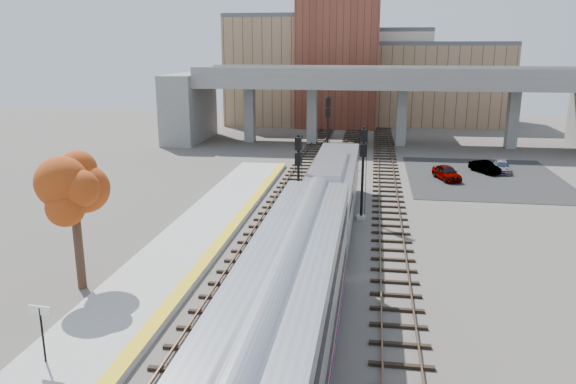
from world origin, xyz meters
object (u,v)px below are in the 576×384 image
(coach, at_px, (276,358))
(locomotive, at_px, (332,190))
(signal_mast_mid, at_px, (362,176))
(car_c, at_px, (502,167))
(car_b, at_px, (485,167))
(signal_mast_near, at_px, (298,186))
(tree, at_px, (73,191))
(signal_mast_far, at_px, (328,130))
(car_a, at_px, (447,173))

(coach, bearing_deg, locomotive, 90.00)
(signal_mast_mid, xyz_separation_m, car_c, (13.05, 17.40, -2.59))
(coach, xyz_separation_m, car_b, (13.38, 40.34, -2.18))
(car_b, bearing_deg, signal_mast_near, -157.42)
(tree, relative_size, car_b, 1.96)
(signal_mast_mid, relative_size, signal_mast_far, 0.96)
(car_c, bearing_deg, signal_mast_near, -122.36)
(tree, bearing_deg, signal_mast_mid, 45.23)
(locomotive, xyz_separation_m, coach, (-0.00, -22.61, 0.52))
(coach, bearing_deg, car_b, 71.65)
(signal_mast_mid, relative_size, car_c, 1.79)
(signal_mast_near, height_order, car_c, signal_mast_near)
(signal_mast_far, bearing_deg, signal_mast_near, -90.00)
(tree, distance_m, car_c, 41.24)
(locomotive, bearing_deg, signal_mast_near, -135.75)
(signal_mast_near, bearing_deg, car_a, 54.68)
(tree, xyz_separation_m, car_b, (25.01, 30.69, -4.45))
(car_b, height_order, car_c, car_b)
(signal_mast_mid, height_order, car_c, signal_mast_mid)
(car_a, xyz_separation_m, car_c, (5.64, 3.99, -0.13))
(signal_mast_far, relative_size, car_b, 1.97)
(signal_mast_mid, height_order, tree, tree)
(car_b, bearing_deg, car_c, -14.38)
(signal_mast_far, distance_m, car_a, 13.67)
(car_a, bearing_deg, coach, -121.72)
(signal_mast_near, xyz_separation_m, tree, (-9.52, -10.90, 2.06))
(tree, distance_m, car_b, 39.84)
(tree, bearing_deg, locomotive, 48.09)
(locomotive, height_order, tree, tree)
(signal_mast_near, bearing_deg, coach, -84.17)
(locomotive, xyz_separation_m, car_b, (13.38, 17.74, -1.66))
(signal_mast_far, distance_m, car_c, 17.61)
(car_a, distance_m, car_b, 5.34)
(locomotive, bearing_deg, car_b, 52.96)
(signal_mast_mid, bearing_deg, coach, -94.89)
(car_c, bearing_deg, signal_mast_far, 178.36)
(signal_mast_near, height_order, signal_mast_far, signal_mast_far)
(coach, relative_size, signal_mast_mid, 3.81)
(coach, height_order, car_b, coach)
(signal_mast_near, distance_m, signal_mast_far, 23.12)
(tree, bearing_deg, car_b, 50.82)
(signal_mast_mid, xyz_separation_m, car_b, (11.38, 16.95, -2.55))
(tree, bearing_deg, car_c, 49.41)
(locomotive, xyz_separation_m, tree, (-11.62, -12.95, 2.79))
(signal_mast_mid, relative_size, tree, 0.96)
(locomotive, relative_size, car_b, 5.46)
(car_b, bearing_deg, locomotive, -156.40)
(signal_mast_near, distance_m, tree, 14.62)
(locomotive, distance_m, signal_mast_near, 3.02)
(car_a, bearing_deg, car_c, 17.90)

